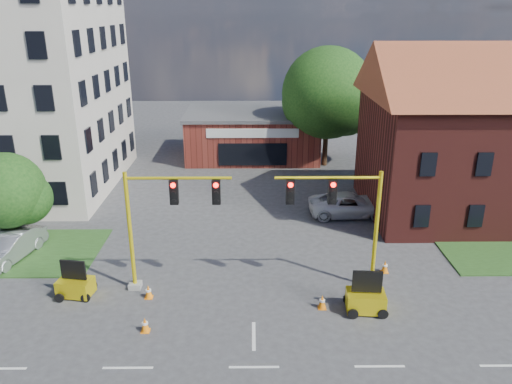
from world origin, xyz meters
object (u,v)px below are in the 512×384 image
(pickup_white, at_px, (350,205))
(trailer_west, at_px, (75,285))
(trailer_east, at_px, (366,299))
(signal_mast_east, at_px, (343,216))
(signal_mast_west, at_px, (163,217))

(pickup_white, bearing_deg, trailer_west, 121.05)
(trailer_east, xyz_separation_m, pickup_white, (1.37, 11.51, 0.14))
(signal_mast_east, distance_m, pickup_white, 10.15)
(signal_mast_west, bearing_deg, pickup_white, 40.60)
(trailer_west, height_order, pickup_white, trailer_west)
(signal_mast_east, relative_size, trailer_west, 3.35)
(signal_mast_west, height_order, trailer_east, signal_mast_west)
(trailer_east, height_order, pickup_white, trailer_east)
(signal_mast_west, relative_size, signal_mast_east, 1.00)
(trailer_west, relative_size, pickup_white, 0.33)
(signal_mast_east, height_order, pickup_white, signal_mast_east)
(signal_mast_east, relative_size, trailer_east, 3.08)
(trailer_east, bearing_deg, signal_mast_east, 116.63)
(signal_mast_east, xyz_separation_m, pickup_white, (2.24, 9.39, -3.15))
(signal_mast_east, bearing_deg, trailer_west, -177.03)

